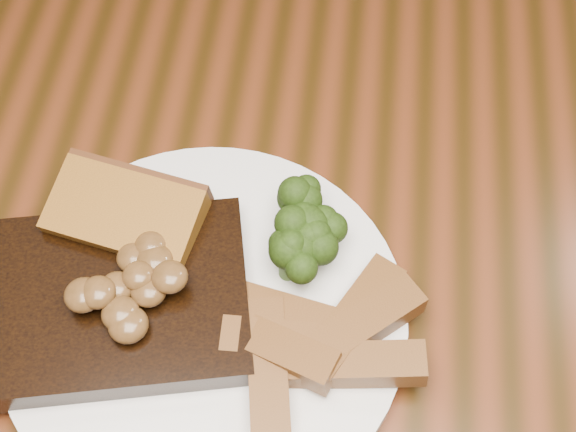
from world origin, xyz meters
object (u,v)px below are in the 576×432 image
(dining_table, at_px, (309,308))
(potato_wedges, at_px, (313,345))
(steak, at_px, (120,301))
(garlic_bread, at_px, (130,229))
(plate, at_px, (205,319))

(dining_table, height_order, potato_wedges, potato_wedges)
(dining_table, xyz_separation_m, steak, (-0.12, -0.06, 0.12))
(steak, relative_size, garlic_bread, 1.66)
(dining_table, distance_m, potato_wedges, 0.14)
(garlic_bread, bearing_deg, steak, -73.15)
(garlic_bread, distance_m, potato_wedges, 0.16)
(dining_table, relative_size, potato_wedges, 13.04)
(plate, xyz_separation_m, garlic_bread, (-0.06, 0.06, 0.02))
(dining_table, bearing_deg, plate, -138.07)
(garlic_bread, xyz_separation_m, potato_wedges, (0.14, -0.07, 0.00))
(plate, bearing_deg, steak, -178.55)
(garlic_bread, bearing_deg, dining_table, 14.15)
(garlic_bread, relative_size, potato_wedges, 0.84)
(dining_table, distance_m, plate, 0.13)
(dining_table, xyz_separation_m, potato_wedges, (0.01, -0.08, 0.12))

